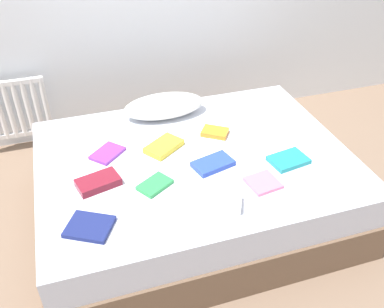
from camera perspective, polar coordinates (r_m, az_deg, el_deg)
ground_plane at (r=3.01m, az=0.29°, el=-7.97°), size 8.00×8.00×0.00m
bed at (r=2.84m, az=0.31°, el=-4.37°), size 2.00×1.50×0.50m
radiator at (r=3.71m, az=-23.45°, el=5.46°), size 0.61×0.04×0.50m
pillow at (r=3.08m, az=-3.81°, el=6.51°), size 0.59×0.28×0.16m
textbook_blue at (r=2.59m, az=2.86°, el=-1.33°), size 0.27×0.20×0.03m
textbook_teal at (r=2.69m, az=12.92°, el=-0.78°), size 0.25×0.20×0.03m
textbook_white at (r=2.31m, az=3.70°, el=-6.54°), size 0.27×0.22×0.05m
textbook_green at (r=2.45m, az=-5.05°, el=-4.17°), size 0.23×0.21×0.02m
textbook_orange at (r=2.89m, az=3.12°, el=2.97°), size 0.21×0.20×0.03m
textbook_yellow at (r=2.74m, az=-3.83°, el=1.04°), size 0.29×0.26×0.04m
textbook_maroon at (r=2.50m, az=-12.58°, el=-3.75°), size 0.27×0.20×0.05m
textbook_navy at (r=2.26m, az=-13.70°, el=-9.53°), size 0.29×0.27×0.02m
textbook_pink at (r=2.49m, az=9.60°, el=-3.86°), size 0.20×0.20×0.02m
textbook_purple at (r=2.75m, az=-11.38°, el=0.11°), size 0.25×0.25×0.02m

